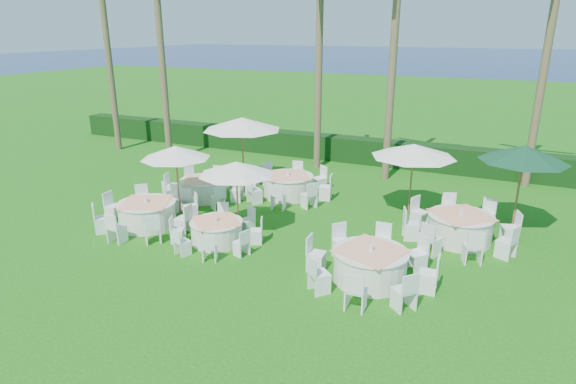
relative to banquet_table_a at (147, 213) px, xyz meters
name	(u,v)px	position (x,y,z in m)	size (l,w,h in m)	color
ground	(232,260)	(3.89, -1.08, -0.45)	(120.00, 120.00, 0.00)	#15590F
hedge	(354,150)	(3.89, 10.92, 0.15)	(34.00, 1.00, 1.20)	black
ocean	(477,60)	(3.89, 100.92, -0.45)	(260.00, 260.00, 0.00)	navy
banquet_table_a	(147,213)	(0.00, 0.00, 0.00)	(3.36, 3.36, 1.01)	silver
banquet_table_b	(217,231)	(2.85, -0.20, -0.07)	(2.77, 2.77, 0.87)	silver
banquet_table_c	(370,265)	(7.81, -0.59, 0.01)	(3.45, 3.45, 1.03)	silver
banquet_table_d	(204,188)	(0.18, 3.11, -0.03)	(3.18, 3.18, 0.96)	silver
banquet_table_e	(288,185)	(3.08, 4.71, 0.01)	(3.49, 3.49, 1.04)	silver
banquet_table_f	(460,227)	(9.71, 3.02, 0.02)	(3.45, 3.45, 1.05)	silver
umbrella_a	(175,152)	(0.40, 1.25, 1.86)	(2.40, 2.40, 2.53)	brown
umbrella_b	(236,168)	(3.12, 0.67, 1.76)	(2.39, 2.39, 2.42)	brown
umbrella_c	(242,124)	(0.89, 5.04, 2.24)	(3.20, 3.20, 2.94)	brown
umbrella_d	(414,151)	(7.84, 4.59, 1.92)	(2.91, 2.91, 2.60)	brown
umbrella_green	(524,154)	(11.23, 4.37, 2.22)	(2.70, 2.70, 2.92)	brown
palm_a	(162,58)	(-4.74, 7.42, 4.56)	(4.27, 4.36, 9.08)	brown
palm_b	(319,65)	(2.61, 9.15, 4.35)	(4.11, 4.40, 8.69)	brown
palm_c	(394,48)	(6.04, 8.66, 5.14)	(4.15, 4.40, 10.23)	brown
palm_d	(545,63)	(11.72, 10.09, 4.60)	(4.28, 4.35, 9.16)	brown
palm_f	(109,56)	(-8.71, 8.10, 4.54)	(4.40, 4.15, 9.05)	brown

